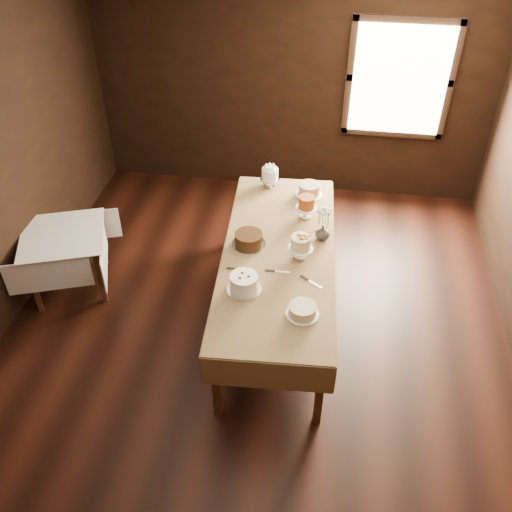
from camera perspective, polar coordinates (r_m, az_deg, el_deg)
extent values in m
cube|color=black|center=(5.57, -0.32, -8.90)|extent=(5.00, 6.00, 0.01)
cube|color=beige|center=(3.97, -0.47, 19.33)|extent=(5.00, 6.00, 0.01)
cube|color=black|center=(7.25, 3.56, 16.76)|extent=(5.00, 0.02, 2.80)
cube|color=#FFEABF|center=(7.13, 14.49, 16.98)|extent=(1.10, 0.05, 1.30)
cube|color=#412716|center=(4.77, -4.08, -13.03)|extent=(0.07, 0.07, 0.76)
cube|color=#412716|center=(6.59, -0.83, 4.29)|extent=(0.07, 0.07, 0.76)
cube|color=#412716|center=(4.74, 6.52, -13.75)|extent=(0.07, 0.07, 0.76)
cube|color=#412716|center=(6.57, 6.64, 3.86)|extent=(0.07, 0.07, 0.76)
cube|color=#412716|center=(5.31, 2.31, 0.12)|extent=(1.15, 2.69, 0.04)
cube|color=#94764F|center=(5.30, 2.31, 0.34)|extent=(1.21, 2.75, 0.01)
cube|color=#412716|center=(6.11, -21.76, -2.97)|extent=(0.06, 0.06, 0.65)
cube|color=#412716|center=(6.61, -21.19, 0.78)|extent=(0.06, 0.06, 0.65)
cube|color=#412716|center=(5.99, -15.64, -2.24)|extent=(0.06, 0.06, 0.65)
cube|color=#412716|center=(6.51, -15.55, 1.52)|extent=(0.06, 0.06, 0.65)
cube|color=#412716|center=(6.09, -19.21, 1.86)|extent=(0.97, 0.97, 0.04)
cube|color=white|center=(6.07, -19.26, 2.05)|extent=(1.08, 1.08, 0.01)
cylinder|color=silver|center=(6.23, 1.42, 7.58)|extent=(0.22, 0.22, 0.11)
cylinder|color=white|center=(6.17, 1.44, 8.50)|extent=(0.21, 0.21, 0.13)
cylinder|color=white|center=(6.13, 5.43, 6.27)|extent=(0.29, 0.29, 0.01)
cylinder|color=tan|center=(6.09, 5.47, 6.81)|extent=(0.31, 0.31, 0.12)
cylinder|color=white|center=(5.75, 5.13, 4.55)|extent=(0.22, 0.22, 0.13)
cylinder|color=#A44E17|center=(5.68, 5.21, 5.60)|extent=(0.23, 0.23, 0.13)
cylinder|color=silver|center=(5.38, -0.74, 1.24)|extent=(0.33, 0.33, 0.01)
cylinder|color=#391F0B|center=(5.34, -0.75, 1.78)|extent=(0.38, 0.38, 0.12)
cylinder|color=white|center=(5.22, 4.56, 0.42)|extent=(0.24, 0.24, 0.12)
cylinder|color=beige|center=(5.14, 4.63, 1.48)|extent=(0.23, 0.23, 0.13)
cylinder|color=silver|center=(4.89, -1.24, -3.41)|extent=(0.31, 0.31, 0.01)
cylinder|color=white|center=(4.83, -1.25, -2.73)|extent=(0.27, 0.27, 0.14)
cylinder|color=white|center=(4.68, 4.75, -5.96)|extent=(0.28, 0.28, 0.01)
cylinder|color=beige|center=(4.64, 4.79, -5.52)|extent=(0.26, 0.26, 0.09)
cube|color=silver|center=(5.07, 2.80, -1.63)|extent=(0.24, 0.03, 0.01)
cube|color=silver|center=(4.97, 6.06, -2.86)|extent=(0.21, 0.16, 0.01)
cube|color=silver|center=(5.57, 5.88, 2.47)|extent=(0.21, 0.15, 0.01)
cube|color=silver|center=(5.08, -1.16, -1.45)|extent=(0.24, 0.03, 0.01)
imported|color=#2D2823|center=(5.45, 6.82, 2.38)|extent=(0.20, 0.20, 0.15)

